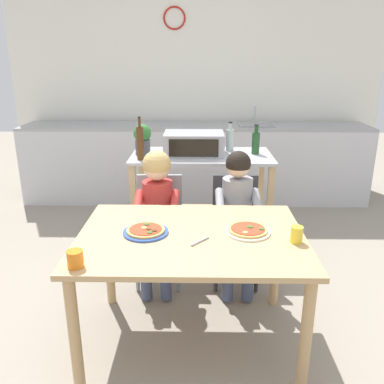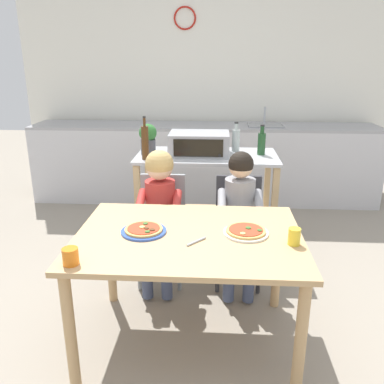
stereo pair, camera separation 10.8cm
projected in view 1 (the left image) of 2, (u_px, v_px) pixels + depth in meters
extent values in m
plane|color=gray|center=(194.00, 251.00, 3.64)|extent=(11.96, 11.96, 0.00)
cube|color=white|center=(196.00, 84.00, 4.96)|extent=(4.49, 0.12, 2.70)
torus|color=red|center=(174.00, 18.00, 4.67)|extent=(0.26, 0.02, 0.26)
cube|color=silver|center=(195.00, 164.00, 4.87)|extent=(4.04, 0.60, 0.88)
cube|color=#9E9EA3|center=(195.00, 126.00, 4.72)|extent=(4.04, 0.60, 0.03)
cube|color=gray|center=(256.00, 125.00, 4.71)|extent=(0.40, 0.33, 0.02)
cylinder|color=#B7BABF|center=(255.00, 115.00, 4.79)|extent=(0.02, 0.02, 0.20)
cube|color=#B7BABF|center=(202.00, 156.00, 3.46)|extent=(1.20, 0.61, 0.02)
cube|color=tan|center=(201.00, 216.00, 3.63)|extent=(1.10, 0.56, 0.02)
cube|color=tan|center=(134.00, 214.00, 3.36)|extent=(0.05, 0.05, 0.85)
cube|color=tan|center=(269.00, 215.00, 3.34)|extent=(0.05, 0.05, 0.85)
cube|color=tan|center=(143.00, 194.00, 3.86)|extent=(0.05, 0.05, 0.85)
cube|color=tan|center=(260.00, 194.00, 3.84)|extent=(0.05, 0.05, 0.85)
cube|color=#999BA0|center=(194.00, 144.00, 3.43)|extent=(0.50, 0.35, 0.19)
cube|color=black|center=(193.00, 148.00, 3.26)|extent=(0.40, 0.01, 0.14)
cylinder|color=black|center=(215.00, 155.00, 3.27)|extent=(0.02, 0.01, 0.02)
cylinder|color=#ADB7B2|center=(230.00, 140.00, 3.56)|extent=(0.07, 0.07, 0.19)
cylinder|color=#ADB7B2|center=(230.00, 126.00, 3.52)|extent=(0.03, 0.03, 0.06)
cylinder|color=black|center=(230.00, 122.00, 3.51)|extent=(0.04, 0.04, 0.01)
cylinder|color=#1E4723|center=(256.00, 143.00, 3.45)|extent=(0.07, 0.07, 0.18)
cylinder|color=#1E4723|center=(256.00, 129.00, 3.41)|extent=(0.03, 0.03, 0.06)
cylinder|color=black|center=(257.00, 125.00, 3.40)|extent=(0.04, 0.04, 0.01)
cylinder|color=#4C2D14|center=(140.00, 143.00, 3.24)|extent=(0.06, 0.06, 0.27)
cylinder|color=#4C2D14|center=(139.00, 122.00, 3.18)|extent=(0.02, 0.02, 0.07)
cylinder|color=black|center=(139.00, 117.00, 3.17)|extent=(0.02, 0.02, 0.01)
cylinder|color=#4C4C51|center=(143.00, 147.00, 3.42)|extent=(0.13, 0.13, 0.13)
sphere|color=#337533|center=(142.00, 133.00, 3.39)|extent=(0.15, 0.15, 0.15)
cube|color=tan|center=(191.00, 237.00, 2.28)|extent=(1.27, 0.93, 0.03)
cylinder|color=tan|center=(75.00, 336.00, 2.02)|extent=(0.06, 0.06, 0.69)
cylinder|color=tan|center=(306.00, 338.00, 2.00)|extent=(0.06, 0.06, 0.69)
cylinder|color=tan|center=(109.00, 258.00, 2.79)|extent=(0.06, 0.06, 0.69)
cylinder|color=tan|center=(276.00, 260.00, 2.78)|extent=(0.06, 0.06, 0.69)
cube|color=gray|center=(159.00, 229.00, 3.03)|extent=(0.36, 0.36, 0.04)
cube|color=gray|center=(160.00, 198.00, 3.12)|extent=(0.34, 0.03, 0.38)
cylinder|color=gray|center=(178.00, 265.00, 2.96)|extent=(0.03, 0.03, 0.42)
cylinder|color=gray|center=(137.00, 265.00, 2.96)|extent=(0.03, 0.03, 0.42)
cylinder|color=gray|center=(180.00, 247.00, 3.24)|extent=(0.03, 0.03, 0.42)
cylinder|color=gray|center=(142.00, 246.00, 3.25)|extent=(0.03, 0.03, 0.42)
cube|color=#333338|center=(236.00, 230.00, 3.02)|extent=(0.36, 0.36, 0.04)
cube|color=#333338|center=(235.00, 199.00, 3.11)|extent=(0.34, 0.03, 0.38)
cylinder|color=#333338|center=(257.00, 266.00, 2.95)|extent=(0.03, 0.03, 0.42)
cylinder|color=#333338|center=(216.00, 266.00, 2.95)|extent=(0.03, 0.03, 0.42)
cylinder|color=#333338|center=(252.00, 247.00, 3.23)|extent=(0.03, 0.03, 0.42)
cylinder|color=#333338|center=(215.00, 247.00, 3.24)|extent=(0.03, 0.03, 0.42)
cube|color=#424C6B|center=(166.00, 232.00, 2.89)|extent=(0.10, 0.30, 0.10)
cylinder|color=#424C6B|center=(166.00, 271.00, 2.84)|extent=(0.08, 0.08, 0.44)
cube|color=#424C6B|center=(147.00, 232.00, 2.89)|extent=(0.10, 0.30, 0.10)
cylinder|color=#424C6B|center=(146.00, 271.00, 2.84)|extent=(0.08, 0.08, 0.44)
cylinder|color=#BC332D|center=(175.00, 204.00, 2.86)|extent=(0.06, 0.26, 0.15)
cylinder|color=#BC332D|center=(138.00, 204.00, 2.86)|extent=(0.06, 0.26, 0.15)
cylinder|color=#BC332D|center=(158.00, 203.00, 2.97)|extent=(0.22, 0.22, 0.34)
sphere|color=beige|center=(157.00, 167.00, 2.88)|extent=(0.20, 0.20, 0.20)
sphere|color=tan|center=(157.00, 165.00, 2.87)|extent=(0.21, 0.21, 0.21)
cube|color=#424C6B|center=(248.00, 233.00, 2.87)|extent=(0.10, 0.30, 0.10)
cylinder|color=#424C6B|center=(248.00, 272.00, 2.83)|extent=(0.08, 0.08, 0.44)
cube|color=#424C6B|center=(228.00, 233.00, 2.88)|extent=(0.10, 0.30, 0.10)
cylinder|color=#424C6B|center=(228.00, 272.00, 2.83)|extent=(0.08, 0.08, 0.44)
cylinder|color=gray|center=(257.00, 202.00, 2.84)|extent=(0.06, 0.26, 0.15)
cylinder|color=gray|center=(220.00, 202.00, 2.85)|extent=(0.06, 0.26, 0.15)
cylinder|color=gray|center=(237.00, 202.00, 2.95)|extent=(0.22, 0.22, 0.36)
sphere|color=beige|center=(238.00, 166.00, 2.86)|extent=(0.17, 0.17, 0.17)
sphere|color=black|center=(238.00, 163.00, 2.86)|extent=(0.18, 0.18, 0.18)
cylinder|color=#3356B7|center=(146.00, 232.00, 2.29)|extent=(0.26, 0.26, 0.01)
cylinder|color=tan|center=(146.00, 230.00, 2.29)|extent=(0.22, 0.22, 0.01)
cylinder|color=#B23D23|center=(146.00, 229.00, 2.28)|extent=(0.18, 0.18, 0.00)
cylinder|color=#386628|center=(150.00, 232.00, 2.23)|extent=(0.03, 0.03, 0.01)
cylinder|color=#563319|center=(149.00, 229.00, 2.28)|extent=(0.03, 0.03, 0.01)
cylinder|color=#563319|center=(154.00, 230.00, 2.25)|extent=(0.03, 0.03, 0.01)
cylinder|color=#DBC666|center=(144.00, 228.00, 2.29)|extent=(0.03, 0.03, 0.01)
cylinder|color=#386628|center=(147.00, 224.00, 2.34)|extent=(0.03, 0.03, 0.01)
cylinder|color=white|center=(248.00, 232.00, 2.30)|extent=(0.26, 0.26, 0.01)
cylinder|color=tan|center=(248.00, 230.00, 2.29)|extent=(0.23, 0.23, 0.01)
cylinder|color=#B23D23|center=(248.00, 228.00, 2.29)|extent=(0.19, 0.19, 0.00)
cylinder|color=#386628|center=(261.00, 229.00, 2.27)|extent=(0.03, 0.03, 0.01)
cylinder|color=#DBC666|center=(245.00, 233.00, 2.23)|extent=(0.03, 0.03, 0.01)
cylinder|color=#386628|center=(250.00, 227.00, 2.30)|extent=(0.03, 0.03, 0.01)
cylinder|color=yellow|center=(297.00, 235.00, 2.16)|extent=(0.07, 0.07, 0.09)
cylinder|color=orange|center=(75.00, 259.00, 1.91)|extent=(0.08, 0.08, 0.08)
cylinder|color=#B7BABF|center=(200.00, 241.00, 2.18)|extent=(0.10, 0.11, 0.01)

